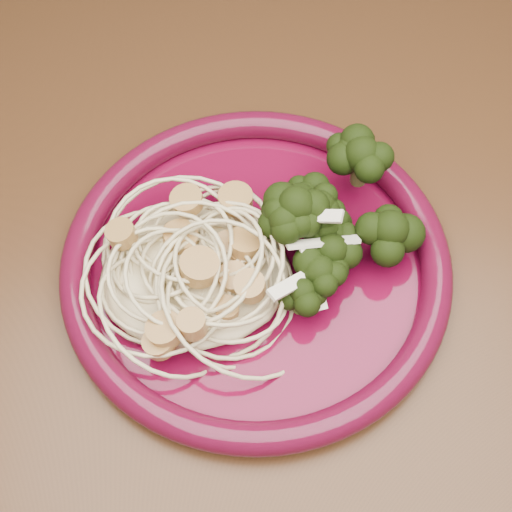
{
  "coord_description": "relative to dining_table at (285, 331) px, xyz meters",
  "views": [
    {
      "loc": [
        -0.05,
        -0.25,
        1.2
      ],
      "look_at": [
        -0.02,
        0.01,
        0.77
      ],
      "focal_mm": 50.0,
      "sensor_mm": 36.0,
      "label": 1
    }
  ],
  "objects": [
    {
      "name": "dining_table",
      "position": [
        0.0,
        0.0,
        0.0
      ],
      "size": [
        1.2,
        0.8,
        0.75
      ],
      "color": "#472814",
      "rests_on": "ground"
    },
    {
      "name": "dinner_plate",
      "position": [
        -0.02,
        0.01,
        0.11
      ],
      "size": [
        0.31,
        0.31,
        0.02
      ],
      "rotation": [
        0.0,
        0.0,
        0.13
      ],
      "color": "#53061F",
      "rests_on": "dining_table"
    },
    {
      "name": "scallop_cluster",
      "position": [
        -0.07,
        -0.0,
        0.16
      ],
      "size": [
        0.14,
        0.14,
        0.04
      ],
      "primitive_type": null,
      "rotation": [
        0.0,
        0.0,
        0.13
      ],
      "color": "tan",
      "rests_on": "spaghetti_pile"
    },
    {
      "name": "spaghetti_pile",
      "position": [
        -0.07,
        -0.0,
        0.12
      ],
      "size": [
        0.15,
        0.14,
        0.03
      ],
      "primitive_type": "ellipsoid",
      "rotation": [
        0.0,
        0.0,
        0.13
      ],
      "color": "beige",
      "rests_on": "dinner_plate"
    },
    {
      "name": "broccoli_pile",
      "position": [
        0.03,
        0.01,
        0.13
      ],
      "size": [
        0.11,
        0.16,
        0.05
      ],
      "primitive_type": "ellipsoid",
      "rotation": [
        0.0,
        0.0,
        0.13
      ],
      "color": "black",
      "rests_on": "dinner_plate"
    },
    {
      "name": "onion_garnish",
      "position": [
        0.03,
        0.01,
        0.16
      ],
      "size": [
        0.07,
        0.1,
        0.05
      ],
      "primitive_type": null,
      "rotation": [
        0.0,
        0.0,
        0.13
      ],
      "color": "white",
      "rests_on": "broccoli_pile"
    }
  ]
}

